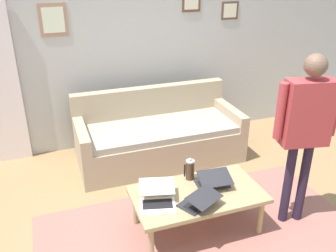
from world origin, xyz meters
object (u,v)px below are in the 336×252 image
laptop_right (199,201)px  french_press (190,169)px  laptop_left (213,181)px  person_standing (306,121)px  coffee_table (197,196)px  laptop_center (157,199)px  couch (159,137)px

laptop_right → french_press: size_ratio=1.72×
laptop_left → person_standing: person_standing is taller
french_press → laptop_right: bearing=78.0°
coffee_table → laptop_left: size_ratio=3.68×
coffee_table → french_press: french_press is taller
coffee_table → laptop_center: bearing=4.2°
laptop_right → french_press: (-0.09, -0.42, 0.06)m
person_standing → coffee_table: bearing=-11.5°
laptop_right → french_press: french_press is taller
laptop_left → french_press: size_ratio=1.41×
laptop_center → french_press: size_ratio=1.84×
french_press → person_standing: (-0.92, 0.44, 0.56)m
coffee_table → french_press: bearing=-95.4°
laptop_left → laptop_right: (0.25, 0.24, -0.00)m
couch → coffee_table: (0.09, 1.44, 0.07)m
coffee_table → french_press: 0.29m
couch → person_standing: person_standing is taller
couch → laptop_left: 1.39m
couch → french_press: 1.22m
couch → laptop_right: (0.16, 1.62, 0.15)m
couch → coffee_table: size_ratio=1.69×
person_standing → laptop_right: bearing=-1.0°
laptop_right → person_standing: size_ratio=0.24×
coffee_table → person_standing: 1.20m
laptop_center → person_standing: 1.49m
couch → laptop_left: (-0.10, 1.38, 0.15)m
couch → person_standing: size_ratio=1.22×
laptop_center → coffee_table: bearing=-175.8°
laptop_right → person_standing: 1.19m
laptop_left → laptop_center: size_ratio=0.76×
laptop_center → laptop_left: bearing=-170.7°
laptop_left → person_standing: bearing=161.1°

